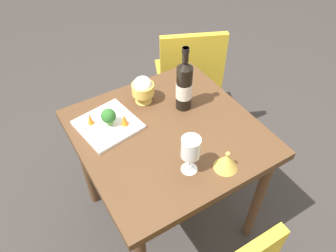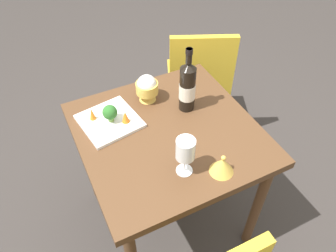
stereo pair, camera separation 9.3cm
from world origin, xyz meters
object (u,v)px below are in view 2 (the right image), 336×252
(wine_bottle, at_px, (187,86))
(serving_plate, at_px, (110,121))
(chair_by_wall, at_px, (200,75))
(rice_bowl_lid, at_px, (222,165))
(broccoli_floret, at_px, (110,113))
(carrot_garnish_left, at_px, (92,114))
(carrot_garnish_right, at_px, (125,117))
(wine_glass, at_px, (185,150))
(rice_bowl, at_px, (147,88))

(wine_bottle, bearing_deg, serving_plate, 169.76)
(chair_by_wall, bearing_deg, rice_bowl_lid, -91.72)
(broccoli_floret, relative_size, carrot_garnish_left, 1.40)
(rice_bowl_lid, height_order, carrot_garnish_left, rice_bowl_lid)
(rice_bowl_lid, bearing_deg, carrot_garnish_left, 126.55)
(serving_plate, height_order, carrot_garnish_right, carrot_garnish_right)
(serving_plate, distance_m, carrot_garnish_right, 0.09)
(wine_glass, xyz_separation_m, serving_plate, (-0.18, 0.40, -0.12))
(serving_plate, bearing_deg, carrot_garnish_right, -34.70)
(chair_by_wall, distance_m, wine_glass, 1.01)
(chair_by_wall, distance_m, broccoli_floret, 0.86)
(chair_by_wall, distance_m, rice_bowl, 0.65)
(wine_bottle, distance_m, rice_bowl_lid, 0.42)
(broccoli_floret, bearing_deg, rice_bowl, 20.61)
(serving_plate, bearing_deg, wine_glass, -65.99)
(wine_glass, relative_size, carrot_garnish_right, 2.94)
(chair_by_wall, xyz_separation_m, rice_bowl, (-0.49, -0.31, 0.28))
(serving_plate, height_order, broccoli_floret, broccoli_floret)
(wine_glass, xyz_separation_m, carrot_garnish_left, (-0.24, 0.44, -0.08))
(rice_bowl, xyz_separation_m, broccoli_floret, (-0.22, -0.08, -0.01))
(rice_bowl, xyz_separation_m, rice_bowl_lid, (0.09, -0.54, -0.04))
(rice_bowl_lid, xyz_separation_m, carrot_garnish_right, (-0.25, 0.42, 0.01))
(carrot_garnish_left, bearing_deg, wine_glass, -61.08)
(wine_bottle, xyz_separation_m, rice_bowl, (-0.14, 0.14, -0.06))
(rice_bowl, height_order, broccoli_floret, rice_bowl)
(wine_bottle, height_order, broccoli_floret, wine_bottle)
(serving_plate, bearing_deg, chair_by_wall, 27.81)
(wine_glass, distance_m, carrot_garnish_right, 0.38)
(chair_by_wall, relative_size, carrot_garnish_left, 13.87)
(wine_glass, xyz_separation_m, rice_bowl, (0.05, 0.47, -0.05))
(wine_bottle, height_order, carrot_garnish_right, wine_bottle)
(rice_bowl, bearing_deg, chair_by_wall, 31.76)
(rice_bowl_lid, xyz_separation_m, carrot_garnish_left, (-0.38, 0.51, 0.01))
(carrot_garnish_left, height_order, carrot_garnish_right, same)
(wine_bottle, bearing_deg, rice_bowl_lid, -98.13)
(carrot_garnish_right, bearing_deg, rice_bowl, 36.47)
(carrot_garnish_right, bearing_deg, broccoli_floret, 148.34)
(wine_glass, distance_m, rice_bowl, 0.48)
(wine_glass, bearing_deg, wine_bottle, 60.32)
(broccoli_floret, bearing_deg, wine_glass, -66.29)
(serving_plate, distance_m, carrot_garnish_left, 0.09)
(rice_bowl_lid, bearing_deg, chair_by_wall, 64.32)
(chair_by_wall, bearing_deg, wine_bottle, -104.18)
(chair_by_wall, xyz_separation_m, broccoli_floret, (-0.71, -0.39, 0.27))
(wine_bottle, height_order, rice_bowl_lid, wine_bottle)
(serving_plate, relative_size, broccoli_floret, 3.34)
(carrot_garnish_left, bearing_deg, rice_bowl_lid, -53.45)
(carrot_garnish_right, bearing_deg, chair_by_wall, 32.96)
(wine_bottle, distance_m, wine_glass, 0.39)
(rice_bowl, height_order, carrot_garnish_right, rice_bowl)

